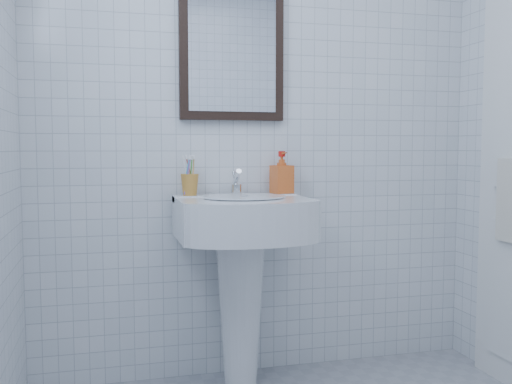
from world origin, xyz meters
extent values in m
cube|color=white|center=(0.00, 1.20, 1.25)|extent=(2.20, 0.02, 2.50)
cone|color=white|center=(-0.15, 1.01, 0.36)|extent=(0.23, 0.23, 0.73)
cube|color=white|center=(-0.15, 0.96, 0.80)|extent=(0.58, 0.42, 0.18)
cube|color=white|center=(-0.15, 1.12, 0.87)|extent=(0.58, 0.10, 0.03)
cylinder|color=white|center=(-0.15, 0.93, 0.89)|extent=(0.36, 0.36, 0.01)
cylinder|color=silver|center=(-0.15, 1.10, 0.91)|extent=(0.05, 0.05, 0.05)
cylinder|color=silver|center=(-0.15, 1.08, 0.97)|extent=(0.03, 0.10, 0.08)
cylinder|color=silver|center=(-0.15, 1.12, 0.95)|extent=(0.03, 0.05, 0.09)
imported|color=#C23913|center=(0.08, 1.12, 0.99)|extent=(0.11, 0.11, 0.20)
cube|color=black|center=(-0.15, 1.18, 1.55)|extent=(0.50, 0.04, 0.62)
cube|color=white|center=(-0.15, 1.16, 1.55)|extent=(0.42, 0.00, 0.54)
cube|color=white|center=(1.04, 0.70, 0.87)|extent=(0.03, 0.16, 0.38)
camera|label=1|loc=(-0.73, -1.50, 1.11)|focal=40.00mm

